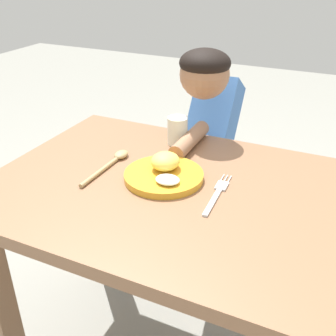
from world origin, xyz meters
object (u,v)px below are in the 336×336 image
person (211,160)px  spoon (113,161)px  plate (164,172)px  drinking_cup (177,131)px  fork (217,194)px

person → spoon: bearing=69.4°
plate → spoon: bearing=176.1°
spoon → person: bearing=-19.5°
plate → spoon: (-0.17, 0.01, -0.01)m
drinking_cup → person: (0.05, 0.21, -0.19)m
plate → person: 0.46m
plate → fork: size_ratio=1.03×
person → plate: bearing=91.7°
drinking_cup → person: person is taller
spoon → person: 0.48m
fork → spoon: (-0.33, 0.03, 0.01)m
plate → drinking_cup: bearing=105.0°
spoon → plate: bearing=-92.8°
spoon → person: person is taller
spoon → person: (0.16, 0.42, -0.16)m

